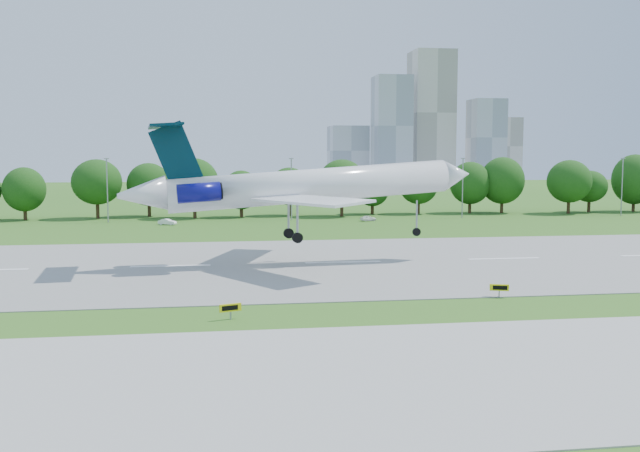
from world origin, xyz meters
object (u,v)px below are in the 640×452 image
at_px(airliner, 294,186).
at_px(service_vehicle_a, 167,222).
at_px(taxi_sign_left, 230,308).
at_px(service_vehicle_b, 368,218).

distance_m(airliner, service_vehicle_a, 54.59).
xyz_separation_m(taxi_sign_left, service_vehicle_a, (-9.78, 78.23, -0.36)).
relative_size(airliner, service_vehicle_b, 13.35).
height_order(taxi_sign_left, service_vehicle_a, taxi_sign_left).
bearing_deg(service_vehicle_b, airliner, 140.09).
height_order(service_vehicle_a, service_vehicle_b, service_vehicle_a).
height_order(taxi_sign_left, service_vehicle_b, taxi_sign_left).
bearing_deg(airliner, service_vehicle_b, 62.99).
xyz_separation_m(airliner, taxi_sign_left, (-7.96, -27.34, -8.28)).
height_order(airliner, taxi_sign_left, airliner).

